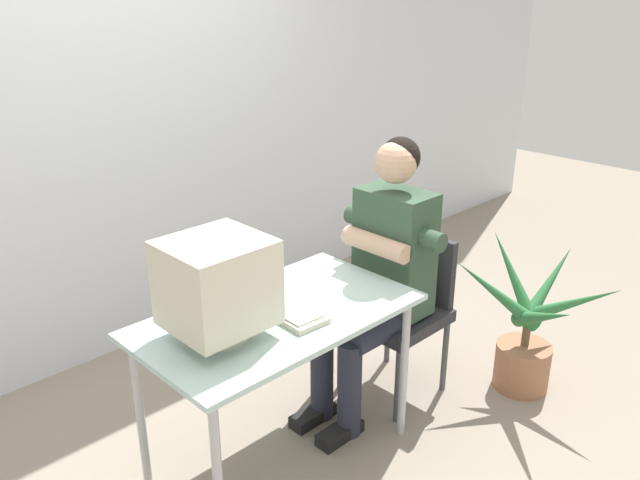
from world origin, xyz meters
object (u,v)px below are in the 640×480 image
person_seated (381,270)px  office_chair (402,303)px  desk (278,329)px  potted_plant (527,334)px  keyboard (279,305)px  crt_monitor (218,284)px

person_seated → office_chair: bearing=-0.0°
office_chair → person_seated: bearing=180.0°
desk → potted_plant: 1.38m
desk → person_seated: size_ratio=0.86×
keyboard → desk: bearing=-140.3°
crt_monitor → office_chair: size_ratio=0.47×
person_seated → potted_plant: bearing=-36.4°
desk → potted_plant: bearing=-20.1°
crt_monitor → potted_plant: bearing=-17.1°
crt_monitor → person_seated: size_ratio=0.29×
person_seated → crt_monitor: bearing=179.2°
office_chair → potted_plant: (0.44, -0.46, -0.16)m
person_seated → potted_plant: 0.87m
keyboard → potted_plant: potted_plant is taller
crt_monitor → person_seated: bearing=-0.8°
potted_plant → person_seated: bearing=143.6°
potted_plant → crt_monitor: bearing=162.9°
office_chair → person_seated: 0.30m
office_chair → person_seated: size_ratio=0.61×
keyboard → office_chair: office_chair is taller
keyboard → person_seated: 0.61m
desk → keyboard: size_ratio=2.43×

